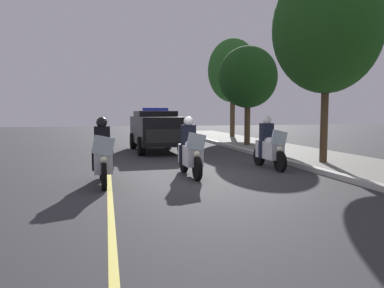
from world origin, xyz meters
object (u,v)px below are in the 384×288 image
(police_motorcycle_trailing, at_px, (269,147))
(tree_far_back, at_px, (248,77))
(police_motorcycle_lead_right, at_px, (190,152))
(tree_mid_block, at_px, (327,28))
(police_suv, at_px, (156,129))
(tree_behind_suv, at_px, (233,71))
(police_motorcycle_lead_left, at_px, (103,157))

(police_motorcycle_trailing, height_order, tree_far_back, tree_far_back)
(police_motorcycle_lead_right, bearing_deg, tree_mid_block, 103.36)
(police_suv, distance_m, tree_behind_suv, 10.92)
(tree_mid_block, bearing_deg, tree_far_back, -179.38)
(police_suv, xyz_separation_m, tree_mid_block, (5.89, 5.12, 3.64))
(police_motorcycle_lead_right, bearing_deg, police_suv, -179.49)
(police_suv, height_order, tree_mid_block, tree_mid_block)
(police_motorcycle_lead_left, height_order, police_motorcycle_trailing, same)
(tree_far_back, distance_m, tree_behind_suv, 7.00)
(police_motorcycle_trailing, xyz_separation_m, tree_mid_block, (-0.38, 2.23, 4.00))
(police_motorcycle_trailing, distance_m, tree_far_back, 8.29)
(police_motorcycle_lead_right, height_order, tree_mid_block, tree_mid_block)
(police_motorcycle_lead_right, relative_size, tree_far_back, 0.41)
(police_motorcycle_lead_left, height_order, tree_behind_suv, tree_behind_suv)
(police_motorcycle_lead_left, height_order, police_motorcycle_lead_right, same)
(police_motorcycle_trailing, height_order, police_suv, police_suv)
(police_suv, height_order, tree_behind_suv, tree_behind_suv)
(police_motorcycle_lead_left, xyz_separation_m, tree_behind_suv, (-15.67, 8.93, 4.09))
(tree_behind_suv, bearing_deg, police_motorcycle_trailing, -14.48)
(tree_far_back, bearing_deg, tree_behind_suv, 167.39)
(tree_far_back, relative_size, tree_behind_suv, 0.75)
(police_motorcycle_lead_left, distance_m, police_motorcycle_lead_right, 2.53)
(police_motorcycle_lead_right, bearing_deg, tree_behind_suv, 156.60)
(police_motorcycle_lead_left, height_order, tree_far_back, tree_far_back)
(tree_far_back, bearing_deg, police_motorcycle_lead_left, -39.74)
(police_motorcycle_trailing, bearing_deg, tree_far_back, 163.85)
(police_motorcycle_trailing, distance_m, tree_mid_block, 4.60)
(police_motorcycle_lead_right, distance_m, tree_mid_block, 6.56)
(police_motorcycle_lead_right, xyz_separation_m, tree_mid_block, (-1.20, 5.06, 4.00))
(police_motorcycle_lead_left, xyz_separation_m, tree_far_back, (-8.93, 7.43, 2.98))
(police_suv, bearing_deg, tree_behind_suv, 140.34)
(police_suv, xyz_separation_m, tree_behind_suv, (-7.91, 6.55, 3.72))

